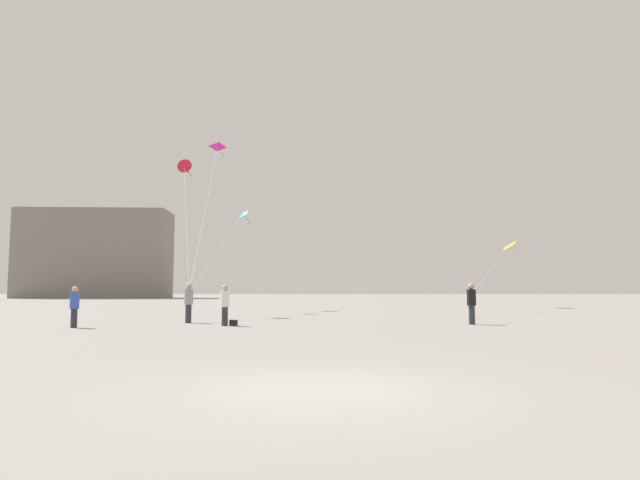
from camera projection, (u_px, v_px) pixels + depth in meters
ground_plane at (320, 390)px, 8.33m from camera, size 300.00×300.00×0.00m
person_in_white at (225, 303)px, 22.79m from camera, size 0.37×0.37×1.70m
person_in_grey at (189, 301)px, 24.69m from camera, size 0.39×0.39×1.79m
person_in_blue at (74, 305)px, 21.63m from camera, size 0.35×0.35×1.62m
person_in_black at (472, 302)px, 23.65m from camera, size 0.38×0.38×1.77m
kite_crimson_diamond at (184, 167)px, 32.83m from camera, size 2.78×8.10×7.97m
kite_amber_delta at (509, 246)px, 45.13m from camera, size 9.72×22.65×4.15m
kite_magenta_delta at (217, 151)px, 42.68m from camera, size 2.83×18.48×11.70m
kite_cyan_diamond at (243, 215)px, 35.89m from camera, size 1.35×11.56×5.47m
building_left_hall at (96, 254)px, 90.79m from camera, size 23.97×9.82×14.39m
handbag_beside_flyer at (233, 323)px, 22.81m from camera, size 0.35×0.22×0.24m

